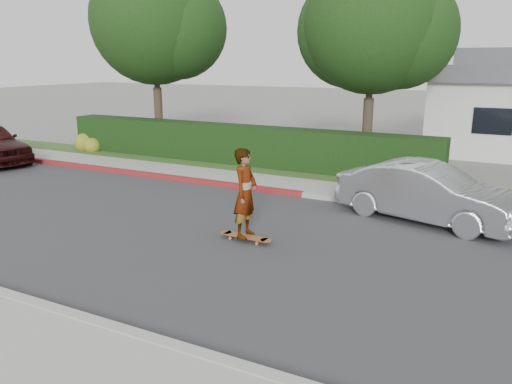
# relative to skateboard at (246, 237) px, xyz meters

# --- Properties ---
(ground) EXTENTS (120.00, 120.00, 0.00)m
(ground) POSITION_rel_skateboard_xyz_m (-1.24, -0.13, -0.11)
(ground) COLOR slate
(ground) RESTS_ON ground
(road) EXTENTS (60.00, 8.00, 0.01)m
(road) POSITION_rel_skateboard_xyz_m (-1.24, -0.13, -0.11)
(road) COLOR #2D2D30
(road) RESTS_ON ground
(curb_near) EXTENTS (60.00, 0.20, 0.15)m
(curb_near) POSITION_rel_skateboard_xyz_m (-1.24, -4.23, -0.04)
(curb_near) COLOR #9E9E99
(curb_near) RESTS_ON ground
(curb_far) EXTENTS (60.00, 0.20, 0.15)m
(curb_far) POSITION_rel_skateboard_xyz_m (-1.24, 3.97, -0.04)
(curb_far) COLOR #9E9E99
(curb_far) RESTS_ON ground
(curb_red_section) EXTENTS (12.00, 0.21, 0.15)m
(curb_red_section) POSITION_rel_skateboard_xyz_m (-6.24, 3.97, -0.03)
(curb_red_section) COLOR maroon
(curb_red_section) RESTS_ON ground
(sidewalk_far) EXTENTS (60.00, 1.60, 0.12)m
(sidewalk_far) POSITION_rel_skateboard_xyz_m (-1.24, 4.87, -0.05)
(sidewalk_far) COLOR gray
(sidewalk_far) RESTS_ON ground
(planting_strip) EXTENTS (60.00, 1.60, 0.10)m
(planting_strip) POSITION_rel_skateboard_xyz_m (-1.24, 6.47, -0.06)
(planting_strip) COLOR #2D4C1E
(planting_strip) RESTS_ON ground
(hedge) EXTENTS (15.00, 1.00, 1.50)m
(hedge) POSITION_rel_skateboard_xyz_m (-4.24, 7.07, 0.64)
(hedge) COLOR black
(hedge) RESTS_ON ground
(flowering_shrub) EXTENTS (1.40, 1.00, 0.90)m
(flowering_shrub) POSITION_rel_skateboard_xyz_m (-11.25, 6.60, 0.22)
(flowering_shrub) COLOR #2D4C19
(flowering_shrub) RESTS_ON ground
(tree_left) EXTENTS (5.99, 5.21, 8.00)m
(tree_left) POSITION_rel_skateboard_xyz_m (-8.76, 8.56, 5.15)
(tree_left) COLOR #33261C
(tree_left) RESTS_ON ground
(tree_center) EXTENTS (5.66, 4.84, 7.44)m
(tree_center) POSITION_rel_skateboard_xyz_m (0.24, 9.06, 4.79)
(tree_center) COLOR #33261C
(tree_center) RESTS_ON ground
(skateboard) EXTENTS (1.27, 0.30, 0.12)m
(skateboard) POSITION_rel_skateboard_xyz_m (0.00, 0.00, 0.00)
(skateboard) COLOR #BE5F34
(skateboard) RESTS_ON ground
(skateboarder) EXTENTS (0.49, 0.72, 1.93)m
(skateboarder) POSITION_rel_skateboard_xyz_m (0.00, -0.00, 0.98)
(skateboarder) COLOR white
(skateboarder) RESTS_ON skateboard
(car_silver) EXTENTS (4.55, 2.53, 1.42)m
(car_silver) POSITION_rel_skateboard_xyz_m (3.25, 3.28, 0.60)
(car_silver) COLOR silver
(car_silver) RESTS_ON ground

